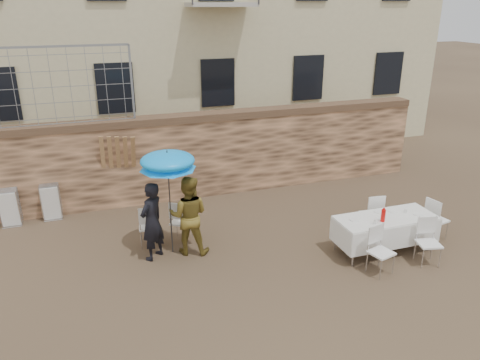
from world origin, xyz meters
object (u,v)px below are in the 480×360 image
object	(u,v)px
banquet_table	(386,219)
table_chair_front_left	(381,251)
woman_dress	(189,215)
table_chair_back	(371,213)
table_chair_side	(437,218)
chair_stack_left	(11,205)
umbrella	(168,164)
chair_stack_right	(51,200)
soda_bottle	(383,216)
table_chair_front_right	(429,242)
couple_chair_left	(149,225)
man_suit	(152,221)
couple_chair_right	(181,221)

from	to	relation	value
banquet_table	table_chair_front_left	size ratio (longest dim) A/B	2.19
woman_dress	table_chair_back	distance (m)	4.13
banquet_table	table_chair_back	world-z (taller)	table_chair_back
table_chair_side	chair_stack_left	xyz separation A→B (m)	(-8.97, 3.87, -0.02)
umbrella	table_chair_front_left	distance (m)	4.45
table_chair_back	chair_stack_left	world-z (taller)	table_chair_back
chair_stack_right	umbrella	bearing A→B (deg)	-47.20
banquet_table	table_chair_back	size ratio (longest dim) A/B	2.19
soda_bottle	chair_stack_left	xyz separation A→B (m)	(-7.37, 4.12, -0.45)
table_chair_front_right	chair_stack_right	size ratio (longest dim) A/B	1.04
table_chair_front_left	woman_dress	bearing A→B (deg)	133.87
couple_chair_left	soda_bottle	bearing A→B (deg)	163.23
banquet_table	table_chair_front_left	distance (m)	0.99
man_suit	table_chair_back	distance (m)	4.87
woman_dress	table_chair_front_left	size ratio (longest dim) A/B	1.76
table_chair_front_left	couple_chair_left	bearing A→B (deg)	132.90
umbrella	chair_stack_left	world-z (taller)	umbrella
table_chair_back	woman_dress	bearing A→B (deg)	-0.07
umbrella	table_chair_side	bearing A→B (deg)	-12.48
umbrella	banquet_table	world-z (taller)	umbrella
banquet_table	chair_stack_left	bearing A→B (deg)	152.30
man_suit	couple_chair_right	xyz separation A→B (m)	(0.70, 0.55, -0.34)
table_chair_back	chair_stack_right	size ratio (longest dim) A/B	1.04
couple_chair_right	table_chair_front_left	world-z (taller)	same
soda_bottle	chair_stack_left	distance (m)	8.46
soda_bottle	table_chair_front_right	distance (m)	1.02
banquet_table	chair_stack_right	bearing A→B (deg)	149.22
man_suit	couple_chair_left	distance (m)	0.65
woman_dress	banquet_table	distance (m)	4.09
couple_chair_right	soda_bottle	size ratio (longest dim) A/B	3.69
couple_chair_left	table_chair_back	xyz separation A→B (m)	(4.84, -1.00, 0.00)
woman_dress	table_chair_back	size ratio (longest dim) A/B	1.76
couple_chair_left	banquet_table	size ratio (longest dim) A/B	0.46
couple_chair_left	chair_stack_left	world-z (taller)	couple_chair_left
woman_dress	banquet_table	bearing A→B (deg)	-176.34
chair_stack_right	couple_chair_left	bearing A→B (deg)	-46.97
table_chair_front_right	woman_dress	bearing A→B (deg)	168.44
couple_chair_left	soda_bottle	size ratio (longest dim) A/B	3.69
table_chair_front_left	table_chair_front_right	xyz separation A→B (m)	(1.10, 0.00, 0.00)
soda_bottle	table_chair_front_left	world-z (taller)	soda_bottle
man_suit	banquet_table	bearing A→B (deg)	122.88
umbrella	table_chair_front_right	world-z (taller)	umbrella
woman_dress	soda_bottle	xyz separation A→B (m)	(3.69, -1.40, 0.06)
man_suit	table_chair_back	size ratio (longest dim) A/B	1.71
couple_chair_left	chair_stack_right	xyz separation A→B (m)	(-2.03, 2.18, -0.02)
table_chair_front_right	couple_chair_left	bearing A→B (deg)	166.54
couple_chair_left	chair_stack_left	xyz separation A→B (m)	(-2.93, 2.18, -0.02)
couple_chair_right	chair_stack_right	size ratio (longest dim) A/B	1.04
table_chair_front_left	table_chair_side	world-z (taller)	same
umbrella	table_chair_back	world-z (taller)	umbrella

